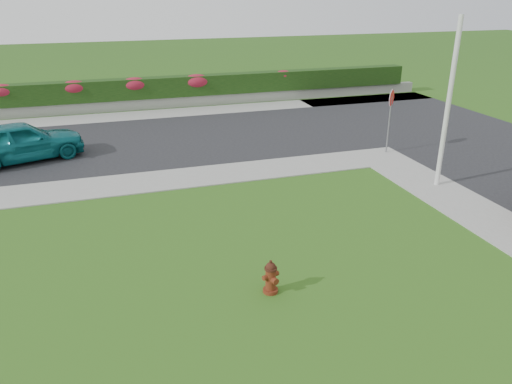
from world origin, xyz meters
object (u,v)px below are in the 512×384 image
object	(u,v)px
fire_hydrant	(271,277)
utility_pole	(448,105)
sedan_teal	(20,141)
stop_sign	(391,106)

from	to	relation	value
fire_hydrant	utility_pole	world-z (taller)	utility_pole
sedan_teal	stop_sign	bearing A→B (deg)	-121.10
fire_hydrant	stop_sign	distance (m)	11.41
sedan_teal	stop_sign	xyz separation A→B (m)	(14.10, -3.30, 1.13)
fire_hydrant	utility_pole	xyz separation A→B (m)	(7.57, 4.40, 2.40)
fire_hydrant	utility_pole	bearing A→B (deg)	12.78
utility_pole	stop_sign	xyz separation A→B (m)	(0.29, 3.73, -0.83)
fire_hydrant	sedan_teal	distance (m)	13.03
utility_pole	sedan_teal	bearing A→B (deg)	153.01
sedan_teal	stop_sign	world-z (taller)	stop_sign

